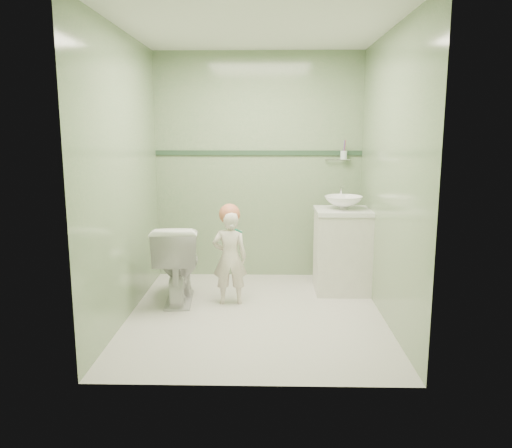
{
  "coord_description": "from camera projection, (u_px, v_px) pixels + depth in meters",
  "views": [
    {
      "loc": [
        0.1,
        -4.2,
        1.59
      ],
      "look_at": [
        0.0,
        0.15,
        0.78
      ],
      "focal_mm": 35.55,
      "sensor_mm": 36.0,
      "label": 1
    }
  ],
  "objects": [
    {
      "name": "basin",
      "position": [
        343.0,
        203.0,
        4.93
      ],
      "size": [
        0.37,
        0.37,
        0.13
      ],
      "primitive_type": "imported",
      "color": "white",
      "rests_on": "counter"
    },
    {
      "name": "teal_toothbrush",
      "position": [
        238.0,
        230.0,
        4.48
      ],
      "size": [
        0.11,
        0.14,
        0.08
      ],
      "color": "#147B5F",
      "rests_on": "toddler"
    },
    {
      "name": "room_shell",
      "position": [
        256.0,
        178.0,
        4.21
      ],
      "size": [
        2.5,
        2.54,
        2.4
      ],
      "color": "gray",
      "rests_on": "ground"
    },
    {
      "name": "counter",
      "position": [
        343.0,
        211.0,
        4.95
      ],
      "size": [
        0.54,
        0.52,
        0.04
      ],
      "primitive_type": "cube",
      "color": "white",
      "rests_on": "vanity"
    },
    {
      "name": "cup_holder",
      "position": [
        343.0,
        155.0,
        5.32
      ],
      "size": [
        0.26,
        0.07,
        0.21
      ],
      "color": "silver",
      "rests_on": "room_shell"
    },
    {
      "name": "vanity",
      "position": [
        342.0,
        252.0,
        5.02
      ],
      "size": [
        0.52,
        0.5,
        0.8
      ],
      "primitive_type": "cube",
      "color": "white",
      "rests_on": "ground"
    },
    {
      "name": "faucet",
      "position": [
        341.0,
        192.0,
        5.1
      ],
      "size": [
        0.03,
        0.13,
        0.18
      ],
      "color": "silver",
      "rests_on": "counter"
    },
    {
      "name": "toddler",
      "position": [
        230.0,
        258.0,
        4.65
      ],
      "size": [
        0.33,
        0.24,
        0.87
      ],
      "primitive_type": "imported",
      "rotation": [
        0.0,
        0.0,
        3.23
      ],
      "color": "beige",
      "rests_on": "ground"
    },
    {
      "name": "ground",
      "position": [
        256.0,
        315.0,
        4.43
      ],
      "size": [
        2.5,
        2.5,
        0.0
      ],
      "primitive_type": "plane",
      "color": "beige",
      "rests_on": "ground"
    },
    {
      "name": "toilet",
      "position": [
        177.0,
        263.0,
        4.73
      ],
      "size": [
        0.47,
        0.76,
        0.74
      ],
      "primitive_type": "imported",
      "rotation": [
        0.0,
        0.0,
        3.22
      ],
      "color": "white",
      "rests_on": "ground"
    },
    {
      "name": "trim_stripe",
      "position": [
        258.0,
        153.0,
        5.4
      ],
      "size": [
        2.2,
        0.02,
        0.05
      ],
      "primitive_type": "cube",
      "color": "#2A4630",
      "rests_on": "room_shell"
    },
    {
      "name": "hair_cap",
      "position": [
        230.0,
        214.0,
        4.6
      ],
      "size": [
        0.19,
        0.19,
        0.19
      ],
      "primitive_type": "sphere",
      "color": "#C06947",
      "rests_on": "toddler"
    }
  ]
}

